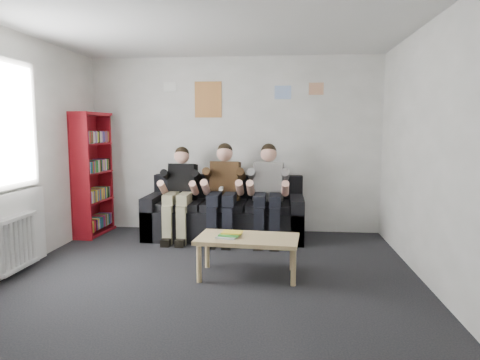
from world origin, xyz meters
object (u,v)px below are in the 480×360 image
object	(u,v)px
bookshelf	(93,174)
person_middle	(223,192)
coffee_table	(248,242)
person_right	(268,193)
sofa	(225,215)
person_left	(180,193)

from	to	relation	value
bookshelf	person_middle	world-z (taller)	bookshelf
person_middle	coffee_table	bearing A→B (deg)	-68.46
coffee_table	person_right	xyz separation A→B (m)	(0.16, 1.49, 0.31)
person_right	bookshelf	bearing A→B (deg)	-177.61
bookshelf	person_right	bearing A→B (deg)	1.35
bookshelf	sofa	bearing A→B (deg)	6.16
person_left	person_right	xyz separation A→B (m)	(1.28, -0.00, 0.02)
sofa	bookshelf	distance (m)	2.09
bookshelf	person_middle	bearing A→B (deg)	0.21
coffee_table	person_middle	xyz separation A→B (m)	(-0.48, 1.49, 0.31)
person_middle	bookshelf	bearing A→B (deg)	179.24
bookshelf	person_right	distance (m)	2.66
bookshelf	person_middle	distance (m)	2.02
coffee_table	person_right	size ratio (longest dim) A/B	0.78
coffee_table	sofa	bearing A→B (deg)	105.61
sofa	coffee_table	size ratio (longest dim) A/B	2.11
person_left	person_middle	distance (m)	0.64
coffee_table	person_middle	bearing A→B (deg)	107.66
coffee_table	person_left	xyz separation A→B (m)	(-1.12, 1.50, 0.29)
coffee_table	person_left	size ratio (longest dim) A/B	0.81
bookshelf	coffee_table	distance (m)	3.03
sofa	bookshelf	xyz separation A→B (m)	(-2.00, -0.05, 0.60)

